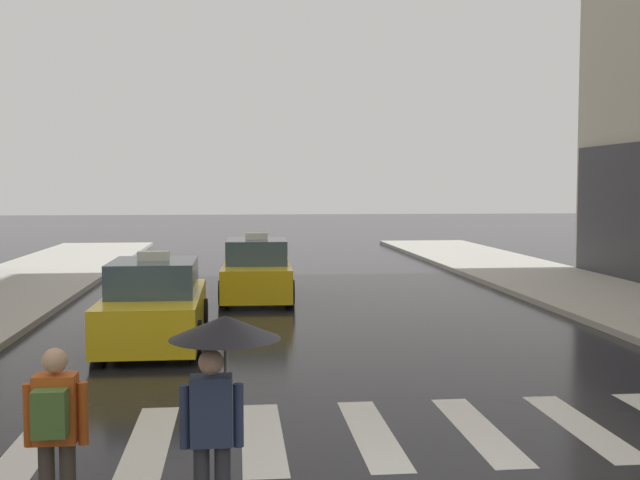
% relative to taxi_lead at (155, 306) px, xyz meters
% --- Properties ---
extents(crosswalk_markings, '(11.30, 2.80, 0.01)m').
position_rel_taxi_lead_xyz_m(crosswalk_markings, '(3.24, -5.99, -0.72)').
color(crosswalk_markings, silver).
rests_on(crosswalk_markings, ground).
extents(taxi_lead, '(1.94, 4.55, 1.80)m').
position_rel_taxi_lead_xyz_m(taxi_lead, '(0.00, 0.00, 0.00)').
color(taxi_lead, yellow).
rests_on(taxi_lead, ground).
extents(taxi_second, '(2.03, 4.59, 1.80)m').
position_rel_taxi_lead_xyz_m(taxi_second, '(2.14, 5.91, 0.00)').
color(taxi_second, yellow).
rests_on(taxi_second, ground).
extents(pedestrian_with_umbrella, '(0.96, 0.96, 1.94)m').
position_rel_taxi_lead_xyz_m(pedestrian_with_umbrella, '(1.45, -8.68, 0.79)').
color(pedestrian_with_umbrella, '#333338').
rests_on(pedestrian_with_umbrella, ground).
extents(pedestrian_with_backpack, '(0.55, 0.43, 1.65)m').
position_rel_taxi_lead_xyz_m(pedestrian_with_backpack, '(0.03, -8.52, 0.25)').
color(pedestrian_with_backpack, '#473D33').
rests_on(pedestrian_with_backpack, ground).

